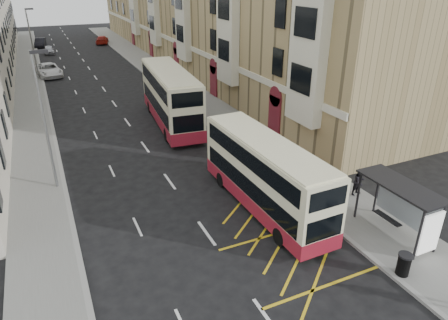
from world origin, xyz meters
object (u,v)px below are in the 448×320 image
street_lamp_near (44,115)px  pedestrian_mid (359,182)px  double_decker_front (265,175)px  bus_shelter (408,201)px  double_decker_rear (170,97)px  car_red (102,40)px  litter_bin (404,264)px  street_lamp_far (32,40)px  white_van (49,70)px  car_dark (40,43)px  pedestrian_far (295,172)px  car_silver (49,50)px

street_lamp_near → pedestrian_mid: bearing=-27.9°
double_decker_front → bus_shelter: bearing=-50.4°
double_decker_rear → car_red: 46.43m
double_decker_front → double_decker_rear: bearing=90.3°
double_decker_rear → litter_bin: size_ratio=11.78×
street_lamp_near → double_decker_front: size_ratio=0.80×
car_red → double_decker_rear: bearing=101.2°
street_lamp_near → double_decker_rear: 12.76m
street_lamp_far → pedestrian_mid: size_ratio=4.97×
double_decker_front → white_van: bearing=101.9°
double_decker_rear → car_dark: double_decker_rear is taller
pedestrian_far → car_silver: size_ratio=0.44×
white_van → car_dark: 24.29m
double_decker_rear → car_silver: size_ratio=3.19×
bus_shelter → white_van: (-13.46, 43.47, -1.35)m
street_lamp_far → litter_bin: street_lamp_far is taller
litter_bin → car_dark: car_dark is taller
street_lamp_near → car_dark: (1.15, 55.37, -3.90)m
car_dark → street_lamp_near: bearing=-83.5°
pedestrian_far → car_red: bearing=-47.4°
bus_shelter → pedestrian_mid: bearing=76.3°
car_silver → car_dark: car_dark is taller
street_lamp_near → car_red: bearing=78.0°
car_red → litter_bin: bearing=104.4°
street_lamp_near → car_red: street_lamp_near is taller
double_decker_front → street_lamp_far: bearing=104.1°
pedestrian_far → car_silver: 54.44m
street_lamp_far → car_dark: bearing=87.4°
car_silver → white_van: bearing=-92.6°
double_decker_rear → pedestrian_mid: (5.96, -16.25, -1.43)m
bus_shelter → car_silver: bus_shelter is taller
street_lamp_near → street_lamp_far: size_ratio=1.00×
street_lamp_near → pedestrian_far: bearing=-24.1°
street_lamp_near → street_lamp_far: same height
double_decker_rear → pedestrian_mid: 17.37m
double_decker_front → pedestrian_far: size_ratio=6.08×
street_lamp_far → double_decker_front: 38.54m
double_decker_rear → street_lamp_far: bearing=119.2°
litter_bin → pedestrian_far: pedestrian_far is taller
double_decker_rear → litter_bin: double_decker_rear is taller
pedestrian_far → car_dark: size_ratio=0.37×
white_van → car_dark: (-0.08, 24.29, -0.05)m
street_lamp_near → pedestrian_mid: street_lamp_near is taller
bus_shelter → double_decker_front: bearing=130.8°
car_red → pedestrian_mid: bearing=107.3°
bus_shelter → car_dark: (-13.54, 67.77, -1.40)m
bus_shelter → pedestrian_far: 6.89m
double_decker_rear → pedestrian_mid: size_ratio=7.41×
car_red → car_silver: bearing=49.3°
pedestrian_mid → bus_shelter: bearing=-111.8°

